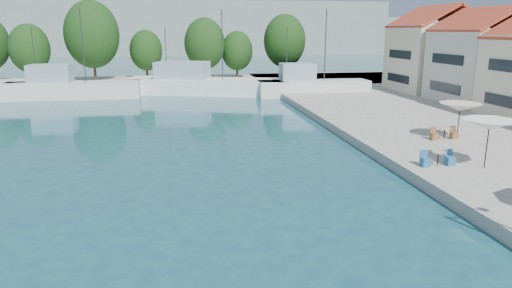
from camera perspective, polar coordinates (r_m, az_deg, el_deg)
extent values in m
cube|color=gray|center=(65.69, -12.05, 7.47)|extent=(90.00, 16.00, 0.60)
cube|color=gray|center=(160.15, -19.09, 13.49)|extent=(180.00, 40.00, 16.00)
cube|color=gray|center=(183.93, 4.71, 13.54)|extent=(140.00, 40.00, 12.00)
cube|color=beige|center=(49.93, 26.68, 8.70)|extent=(8.00, 8.50, 7.00)
pyramid|color=#B73728|center=(49.85, 27.37, 14.75)|extent=(8.40, 8.80, 1.80)
cube|color=beige|center=(57.41, 21.41, 9.98)|extent=(8.60, 8.50, 7.50)
pyramid|color=#B73728|center=(57.38, 21.92, 15.50)|extent=(9.00, 8.80, 1.80)
cube|color=silver|center=(55.74, -21.89, 6.06)|extent=(14.77, 3.86, 2.20)
cube|color=#8BA0AC|center=(56.03, -24.32, 8.03)|extent=(4.43, 2.96, 2.00)
cylinder|color=#2D2D2D|center=(55.06, -20.85, 11.41)|extent=(0.12, 0.12, 8.00)
cylinder|color=#2D2D2D|center=(56.29, -26.00, 9.93)|extent=(0.10, 0.10, 6.00)
cube|color=white|center=(55.71, -6.15, 6.98)|extent=(20.48, 11.23, 2.20)
cube|color=#8BA0AC|center=(56.34, -9.18, 9.11)|extent=(6.92, 5.67, 2.00)
cylinder|color=#2D2D2D|center=(54.84, -4.24, 12.26)|extent=(0.12, 0.12, 8.00)
cylinder|color=#2D2D2D|center=(56.86, -11.20, 11.09)|extent=(0.10, 0.10, 6.00)
cube|color=silver|center=(53.93, 7.16, 6.72)|extent=(12.95, 3.56, 2.20)
cube|color=#8BA0AC|center=(53.21, 5.20, 8.95)|extent=(3.91, 2.64, 2.00)
cylinder|color=#2D2D2D|center=(53.90, 8.67, 12.11)|extent=(0.12, 0.12, 8.00)
cylinder|color=#2D2D2D|center=(52.77, 3.86, 11.11)|extent=(0.10, 0.10, 6.00)
cylinder|color=#3F2B19|center=(69.46, -26.22, 8.37)|extent=(0.36, 0.36, 3.45)
ellipsoid|color=#133912|center=(69.31, -26.47, 10.64)|extent=(5.25, 5.25, 6.56)
cylinder|color=#3F2B19|center=(68.37, -19.56, 9.52)|extent=(0.36, 0.36, 4.85)
ellipsoid|color=#133912|center=(68.23, -19.83, 12.76)|extent=(7.37, 7.37, 9.21)
cylinder|color=#3F2B19|center=(69.84, -13.48, 9.29)|extent=(0.36, 0.36, 3.09)
ellipsoid|color=#133912|center=(69.69, -13.59, 11.32)|extent=(4.70, 4.70, 5.88)
cylinder|color=#3F2B19|center=(67.68, -6.36, 9.76)|extent=(0.36, 0.36, 3.85)
ellipsoid|color=#133912|center=(67.52, -6.43, 12.37)|extent=(5.85, 5.85, 7.31)
cylinder|color=#3F2B19|center=(68.62, -2.36, 9.55)|extent=(0.36, 0.36, 3.02)
ellipsoid|color=#133912|center=(68.47, -2.38, 11.56)|extent=(4.59, 4.59, 5.73)
cylinder|color=#3F2B19|center=(69.86, 3.55, 10.06)|extent=(0.36, 0.36, 4.10)
ellipsoid|color=#133912|center=(69.71, 3.59, 12.75)|extent=(6.23, 6.23, 7.79)
cylinder|color=black|center=(26.01, 26.92, 0.02)|extent=(0.06, 0.06, 2.52)
cone|color=white|center=(25.81, 27.16, 2.19)|extent=(2.85, 2.85, 0.50)
cylinder|color=black|center=(32.13, 23.99, 2.61)|extent=(0.06, 0.06, 2.37)
cone|color=beige|center=(31.98, 24.16, 4.25)|extent=(2.72, 2.72, 0.50)
cylinder|color=black|center=(25.54, 21.78, -1.75)|extent=(0.06, 0.06, 0.74)
cylinder|color=tan|center=(25.45, 21.86, -0.95)|extent=(0.70, 0.70, 0.04)
cube|color=#226089|center=(25.94, 23.08, -1.96)|extent=(0.42, 0.42, 0.46)
cube|color=#226089|center=(25.22, 20.39, -2.15)|extent=(0.42, 0.42, 0.46)
cylinder|color=black|center=(31.87, 22.47, 1.18)|extent=(0.06, 0.06, 0.74)
cylinder|color=tan|center=(31.80, 22.54, 1.83)|extent=(0.70, 0.70, 0.04)
cube|color=brown|center=(32.28, 23.50, 0.97)|extent=(0.42, 0.42, 0.46)
cube|color=brown|center=(31.54, 21.37, 0.89)|extent=(0.42, 0.42, 0.46)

